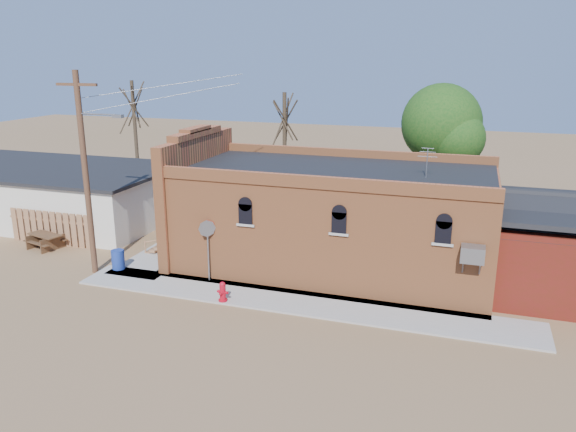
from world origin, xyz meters
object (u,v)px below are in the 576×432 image
(fire_hydrant, at_px, (223,292))
(picnic_table, at_px, (45,239))
(trash_barrel, at_px, (118,259))
(utility_pole, at_px, (86,170))
(brick_bar, at_px, (328,217))
(stop_sign, at_px, (207,234))

(fire_hydrant, distance_m, picnic_table, 11.88)
(trash_barrel, relative_size, picnic_table, 0.43)
(utility_pole, relative_size, trash_barrel, 10.00)
(fire_hydrant, relative_size, picnic_table, 0.39)
(fire_hydrant, xyz_separation_m, picnic_table, (-11.44, 3.20, 0.01))
(utility_pole, xyz_separation_m, picnic_table, (-4.53, 2.00, -4.27))
(brick_bar, bearing_deg, stop_sign, -139.72)
(fire_hydrant, xyz_separation_m, trash_barrel, (-6.07, 1.73, 0.04))
(fire_hydrant, bearing_deg, brick_bar, 80.42)
(utility_pole, bearing_deg, trash_barrel, 32.01)
(brick_bar, height_order, stop_sign, brick_bar)
(utility_pole, height_order, fire_hydrant, utility_pole)
(utility_pole, relative_size, fire_hydrant, 10.95)
(brick_bar, xyz_separation_m, stop_sign, (-4.36, -3.69, -0.15))
(brick_bar, distance_m, picnic_table, 14.61)
(utility_pole, xyz_separation_m, stop_sign, (5.43, 0.60, -2.58))
(fire_hydrant, bearing_deg, stop_sign, 147.44)
(stop_sign, height_order, trash_barrel, stop_sign)
(brick_bar, distance_m, stop_sign, 5.72)
(utility_pole, relative_size, stop_sign, 3.27)
(fire_hydrant, xyz_separation_m, stop_sign, (-1.48, 1.80, 1.71))
(trash_barrel, bearing_deg, fire_hydrant, -15.94)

